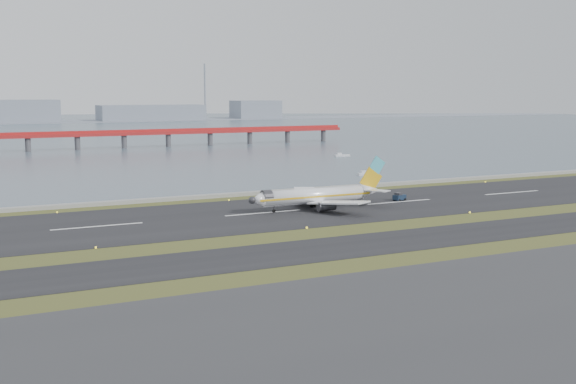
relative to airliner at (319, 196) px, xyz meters
name	(u,v)px	position (x,y,z in m)	size (l,w,h in m)	color
ground	(324,235)	(-15.13, -29.57, -3.46)	(1000.00, 1000.00, 0.00)	#314318
apron_strip	(517,304)	(-15.13, -84.57, -3.41)	(1000.00, 50.00, 0.10)	#313134
taxiway_strip	(354,246)	(-15.13, -41.57, -3.41)	(1000.00, 18.00, 0.10)	black
runway_strip	(263,213)	(-15.13, 0.43, -3.41)	(1000.00, 45.00, 0.10)	black
seawall	(219,196)	(-15.13, 30.43, -2.96)	(1000.00, 2.50, 1.00)	gray
bay_water	(32,130)	(-15.13, 430.43, -3.46)	(1400.00, 800.00, 1.30)	#4E6270
red_pier	(124,134)	(4.87, 220.43, 3.82)	(260.00, 5.00, 10.20)	#AB1D1D
far_shoreline	(25,116)	(-1.51, 590.43, 2.61)	(1400.00, 80.00, 60.50)	gray
airliner	(319,196)	(0.00, 0.00, 0.00)	(38.52, 32.89, 12.80)	white
pushback_tug	(399,197)	(26.26, 2.33, -2.35)	(3.98, 2.96, 2.28)	#132135
workboat_near	(367,174)	(51.34, 57.30, -2.90)	(7.63, 3.81, 1.77)	silver
workboat_far	(342,155)	(82.30, 127.02, -2.92)	(7.24, 3.28, 1.69)	silver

